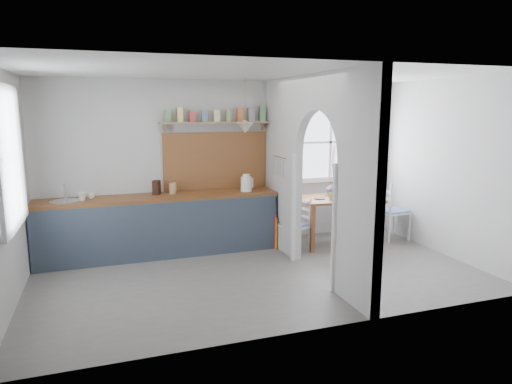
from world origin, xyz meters
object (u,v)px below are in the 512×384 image
object	(u,v)px
chair_left	(294,225)
chair_right	(392,210)
dining_table	(339,221)
vase	(332,188)
kettle	(246,183)

from	to	relation	value
chair_left	chair_right	xyz separation A→B (m)	(1.79, 0.06, 0.09)
dining_table	vase	distance (m)	0.55
chair_left	kettle	bearing A→B (deg)	-141.57
dining_table	kettle	bearing A→B (deg)	175.95
dining_table	chair_left	world-z (taller)	chair_left
chair_left	chair_right	world-z (taller)	chair_right
chair_left	vase	distance (m)	1.00
chair_right	kettle	xyz separation A→B (m)	(-2.44, 0.35, 0.54)
chair_right	kettle	size ratio (longest dim) A/B	3.70
kettle	chair_right	bearing A→B (deg)	-4.75
chair_left	chair_right	bearing A→B (deg)	72.76
kettle	vase	distance (m)	1.47
vase	chair_right	bearing A→B (deg)	-16.02
kettle	vase	size ratio (longest dim) A/B	1.27
dining_table	chair_left	size ratio (longest dim) A/B	1.50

